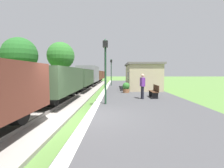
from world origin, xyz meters
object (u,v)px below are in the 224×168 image
Objects in this scene: person_waiting at (142,85)px; freight_train at (84,77)px; station_hut at (142,76)px; potted_planter at (126,87)px; lamp_post_far at (111,67)px; tree_field_left at (61,56)px; tree_trackside_far at (20,55)px; bench_near_hut at (154,91)px; bench_down_platform at (136,82)px; lamp_post_near at (105,59)px.

freight_train is at bearing -70.42° from person_waiting.
station_hut is 3.39× the size of person_waiting.
potted_planter is 8.30m from lamp_post_far.
lamp_post_far is 0.59× the size of tree_field_left.
person_waiting is 0.29× the size of tree_trackside_far.
tree_trackside_far is 5.93m from tree_field_left.
lamp_post_far is at bearing 127.62° from station_hut.
potted_planter is at bearing -120.18° from station_hut.
lamp_post_far is at bearing 32.08° from freight_train.
bench_near_hut is 0.41× the size of lamp_post_far.
station_hut is (6.80, -2.44, 0.20)m from freight_train.
bench_down_platform is at bearing -3.94° from tree_field_left.
lamp_post_far is at bearing 100.95° from potted_planter.
lamp_post_near is at bearing -90.00° from lamp_post_far.
potted_planter is (-1.85, 2.79, 0.00)m from bench_near_hut.
tree_field_left is at bearing 135.86° from potted_planter.
lamp_post_far is (0.00, 13.14, 0.00)m from lamp_post_near.
tree_field_left is (-9.53, 11.76, 3.23)m from person_waiting.
tree_trackside_far reaches higher than station_hut.
tree_trackside_far reaches higher than person_waiting.
bench_down_platform is 3.97m from lamp_post_far.
tree_field_left is (-3.80, 2.58, 2.96)m from freight_train.
tree_field_left reaches higher than lamp_post_far.
tree_trackside_far is (-9.82, -4.76, 1.18)m from lamp_post_far.
person_waiting reaches higher than potted_planter.
potted_planter is 0.14× the size of tree_field_left.
tree_field_left is (-7.12, 13.64, 1.61)m from lamp_post_near.
bench_near_hut is 4.66m from lamp_post_near.
tree_trackside_far is (-13.20, 5.92, 3.26)m from bench_near_hut.
lamp_post_near is 1.00× the size of lamp_post_far.
person_waiting is at bearing -75.25° from potted_planter.
bench_near_hut is at bearing -91.05° from station_hut.
person_waiting is at bearing -28.00° from tree_trackside_far.
bench_near_hut is at bearing -46.82° from tree_field_left.
tree_trackside_far is (-13.31, -0.23, 2.33)m from station_hut.
lamp_post_near is (3.31, -11.06, 1.35)m from freight_train.
bench_near_hut is 0.41× the size of lamp_post_near.
lamp_post_far is at bearing 25.83° from tree_trackside_far.
station_hut is 6.84m from person_waiting.
lamp_post_far is at bearing 107.52° from bench_near_hut.
lamp_post_near is at bearing -112.01° from station_hut.
bench_near_hut is 1.00× the size of bench_down_platform.
lamp_post_near reaches higher than bench_near_hut.
freight_train is at bearing 129.80° from potted_planter.
bench_down_platform is at bearing 90.00° from bench_near_hut.
lamp_post_near reaches higher than bench_down_platform.
freight_train reaches higher than bench_near_hut.
person_waiting is 15.48m from tree_field_left.
bench_near_hut is 0.24× the size of tree_field_left.
bench_down_platform is at bearing 91.50° from station_hut.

